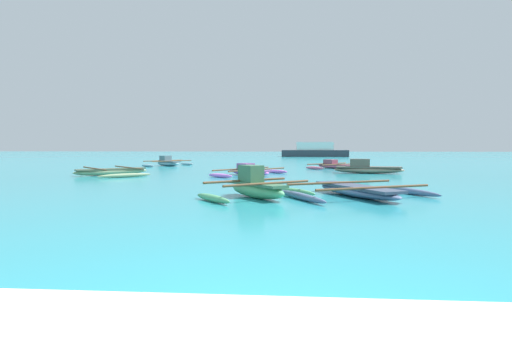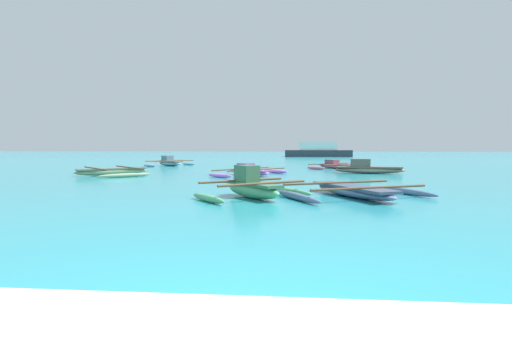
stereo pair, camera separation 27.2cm
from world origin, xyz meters
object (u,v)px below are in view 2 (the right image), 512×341
at_px(moored_boat_2, 252,187).
at_px(moored_boat_5, 335,165).
at_px(moored_boat_3, 353,191).
at_px(distant_ferry, 318,151).
at_px(moored_boat_6, 368,168).
at_px(moored_boat_1, 170,162).
at_px(moored_boat_0, 112,171).
at_px(moored_boat_4, 249,171).

bearing_deg(moored_boat_2, moored_boat_5, 127.23).
bearing_deg(moored_boat_3, distant_ferry, 151.60).
bearing_deg(moored_boat_6, moored_boat_1, 161.11).
xyz_separation_m(moored_boat_2, moored_boat_5, (4.19, 16.27, -0.10)).
height_order(moored_boat_5, moored_boat_6, moored_boat_6).
distance_m(moored_boat_0, moored_boat_4, 7.28).
xyz_separation_m(moored_boat_5, distant_ferry, (0.98, 32.31, 0.68)).
bearing_deg(moored_boat_4, moored_boat_2, -46.56).
bearing_deg(moored_boat_0, moored_boat_6, -32.17).
relative_size(moored_boat_5, distant_ferry, 0.42).
bearing_deg(moored_boat_3, moored_boat_0, -151.99).
relative_size(moored_boat_1, moored_boat_5, 0.98).
distance_m(moored_boat_0, moored_boat_1, 9.95).
bearing_deg(distant_ferry, moored_boat_6, -89.63).
xyz_separation_m(moored_boat_1, moored_boat_5, (12.47, -2.45, -0.07)).
height_order(moored_boat_3, moored_boat_5, moored_boat_5).
xyz_separation_m(moored_boat_0, moored_boat_3, (11.29, -8.26, -0.01)).
xyz_separation_m(moored_boat_0, moored_boat_2, (8.30, -8.77, 0.12)).
xyz_separation_m(moored_boat_0, moored_boat_6, (13.71, 2.38, 0.10)).
relative_size(moored_boat_2, moored_boat_5, 0.86).
xyz_separation_m(moored_boat_2, moored_boat_6, (5.41, 11.14, -0.02)).
xyz_separation_m(moored_boat_1, distant_ferry, (13.45, 29.86, 0.61)).
xyz_separation_m(moored_boat_3, moored_boat_6, (2.42, 10.63, 0.11)).
distance_m(moored_boat_1, moored_boat_2, 20.47).
bearing_deg(moored_boat_6, moored_boat_0, -160.10).
bearing_deg(moored_boat_6, moored_boat_3, -92.75).
bearing_deg(moored_boat_5, moored_boat_4, -79.64).
distance_m(moored_boat_2, moored_boat_6, 12.39).
relative_size(moored_boat_5, moored_boat_6, 1.07).
xyz_separation_m(moored_boat_1, moored_boat_6, (13.69, -7.58, 0.02)).
height_order(moored_boat_0, moored_boat_2, moored_boat_2).
bearing_deg(moored_boat_3, moored_boat_5, 149.86).
height_order(moored_boat_2, moored_boat_4, moored_boat_2).
bearing_deg(moored_boat_2, moored_boat_0, -174.92).
bearing_deg(moored_boat_1, distant_ferry, 101.67).
bearing_deg(distant_ferry, moored_boat_2, -96.07).
height_order(moored_boat_0, moored_boat_4, moored_boat_4).
xyz_separation_m(moored_boat_0, moored_boat_4, (7.27, 0.46, 0.02)).
distance_m(moored_boat_2, moored_boat_4, 9.29).
bearing_deg(moored_boat_4, moored_boat_0, -139.30).
xyz_separation_m(moored_boat_3, distant_ferry, (2.18, 48.07, 0.70)).
relative_size(moored_boat_0, moored_boat_3, 1.02).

